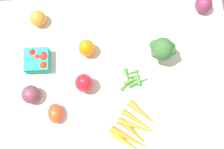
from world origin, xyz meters
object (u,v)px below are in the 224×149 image
bell_pepper_red (84,83)px  bell_pepper_orange (87,48)px  carrot_bunch (135,129)px  red_onion_center (204,4)px  roma_tomato (55,113)px  okra_pile (133,78)px  heirloom_tomato_orange (38,18)px  broccoli_head (163,49)px  berry_basket (38,60)px  red_onion_near_basket (31,94)px

bell_pepper_red → bell_pepper_orange: bearing=-95.1°
carrot_bunch → red_onion_center: red_onion_center is taller
roma_tomato → okra_pile: 35.16cm
heirloom_tomato_orange → bell_pepper_red: (-19.60, 30.55, 1.55)cm
bell_pepper_red → okra_pile: bearing=-174.3°
broccoli_head → berry_basket: bearing=0.3°
roma_tomato → carrot_bunch: 32.69cm
red_onion_near_basket → heirloom_tomato_orange: bearing=-93.5°
heirloom_tomato_orange → berry_basket: (-0.34, 19.16, -0.42)cm
red_onion_near_basket → roma_tomato: bearing=140.7°
carrot_bunch → red_onion_center: 62.61cm
bell_pepper_red → roma_tomato: bearing=43.6°
bell_pepper_orange → red_onion_center: bearing=-160.7°
heirloom_tomato_orange → okra_pile: size_ratio=0.53×
bell_pepper_red → berry_basket: 22.47cm
red_onion_center → berry_basket: size_ratio=0.76×
roma_tomato → red_onion_near_basket: 12.64cm
bell_pepper_red → broccoli_head: (-32.41, -11.68, 3.51)cm
bell_pepper_red → broccoli_head: size_ratio=0.76×
bell_pepper_red → carrot_bunch: bell_pepper_red is taller
bell_pepper_red → okra_pile: (-20.49, -2.06, -4.26)cm
heirloom_tomato_orange → bell_pepper_red: size_ratio=0.70×
red_onion_near_basket → red_onion_center: size_ratio=0.99×
bell_pepper_red → okra_pile: bell_pepper_red is taller
bell_pepper_red → bell_pepper_orange: 15.50cm
roma_tomato → red_onion_center: red_onion_center is taller
heirloom_tomato_orange → red_onion_near_basket: (2.09, 33.93, 0.23)cm
roma_tomato → broccoli_head: (-44.34, -23.05, 5.64)cm
carrot_bunch → red_onion_center: (-33.70, -52.71, 2.45)cm
red_onion_near_basket → broccoli_head: bearing=-164.5°
heirloom_tomato_orange → carrot_bunch: (-39.42, 49.54, -2.17)cm
carrot_bunch → red_onion_center: bearing=-122.6°
heirloom_tomato_orange → okra_pile: bearing=144.6°
roma_tomato → red_onion_near_basket: size_ratio=1.06×
heirloom_tomato_orange → carrot_bunch: 63.35cm
broccoli_head → red_onion_center: broccoli_head is taller
bell_pepper_red → berry_basket: size_ratio=1.01×
carrot_bunch → bell_pepper_orange: bell_pepper_orange is taller
broccoli_head → okra_pile: (11.92, 9.62, -7.77)cm
red_onion_near_basket → carrot_bunch: bearing=159.4°
bell_pepper_red → red_onion_center: size_ratio=1.33×
bell_pepper_red → bell_pepper_orange: size_ratio=1.19×
bell_pepper_red → red_onion_center: bearing=-147.8°
heirloom_tomato_orange → roma_tomato: (-7.67, 41.92, -0.58)cm
okra_pile → roma_tomato: bearing=22.5°
okra_pile → bell_pepper_orange: size_ratio=1.56×
carrot_bunch → berry_basket: (39.09, -30.39, 1.75)cm
red_onion_center → bell_pepper_orange: size_ratio=0.89×
bell_pepper_orange → berry_basket: bearing=11.0°
okra_pile → bell_pepper_red: bearing=5.7°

